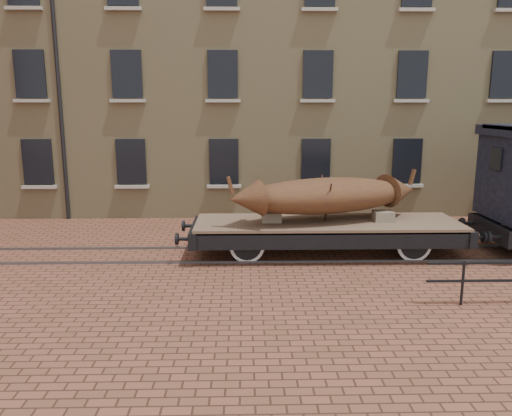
{
  "coord_description": "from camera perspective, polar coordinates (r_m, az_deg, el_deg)",
  "views": [
    {
      "loc": [
        -1.71,
        -13.94,
        4.26
      ],
      "look_at": [
        -1.38,
        0.5,
        1.3
      ],
      "focal_mm": 35.0,
      "sensor_mm": 36.0,
      "label": 1
    }
  ],
  "objects": [
    {
      "name": "flatcar_wagon",
      "position": [
        14.56,
        8.13,
        -2.27
      ],
      "size": [
        8.55,
        2.32,
        1.29
      ],
      "color": "brown",
      "rests_on": "ground"
    },
    {
      "name": "iron_boat",
      "position": [
        14.35,
        8.0,
        1.44
      ],
      "size": [
        5.75,
        2.89,
        1.42
      ],
      "color": "brown",
      "rests_on": "flatcar_wagon"
    },
    {
      "name": "rail_track",
      "position": [
        14.67,
        5.47,
        -5.23
      ],
      "size": [
        30.0,
        1.52,
        0.06
      ],
      "color": "#59595E",
      "rests_on": "ground"
    },
    {
      "name": "ground",
      "position": [
        14.68,
        5.47,
        -5.35
      ],
      "size": [
        90.0,
        90.0,
        0.0
      ],
      "primitive_type": "plane",
      "color": "brown"
    },
    {
      "name": "warehouse_cream",
      "position": [
        24.54,
        10.26,
        17.82
      ],
      "size": [
        40.0,
        10.19,
        14.0
      ],
      "color": "tan",
      "rests_on": "ground"
    }
  ]
}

